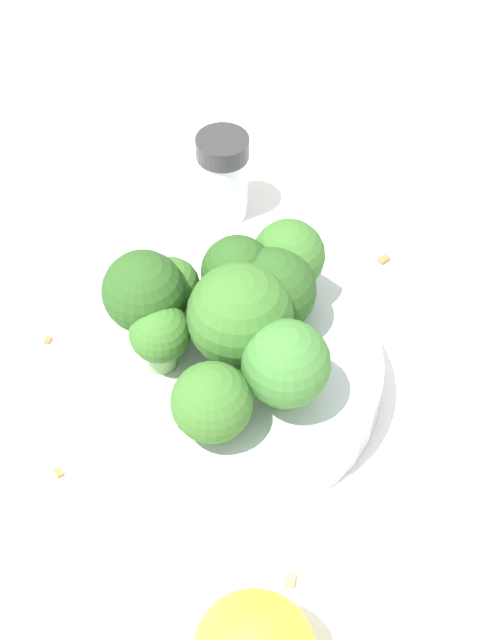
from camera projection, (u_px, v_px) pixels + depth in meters
The scene contains 16 objects.
ground_plane at pixel (240, 392), 0.55m from camera, with size 3.00×3.00×0.00m, color white.
bowl at pixel (240, 375), 0.53m from camera, with size 0.17×0.17×0.03m, color silver.
broccoli_floret_0 at pixel (234, 313), 0.49m from camera, with size 0.06×0.06×0.07m.
broccoli_floret_1 at pixel (144, 294), 0.50m from camera, with size 0.05×0.05×0.06m.
broccoli_floret_2 at pixel (288, 258), 0.53m from camera, with size 0.04×0.04×0.06m.
broccoli_floret_3 at pixel (278, 294), 0.51m from camera, with size 0.05×0.05×0.06m.
broccoli_floret_4 at pixel (160, 335), 0.50m from camera, with size 0.03×0.03×0.05m.
broccoli_floret_5 at pixel (286, 365), 0.47m from camera, with size 0.05×0.05×0.06m.
broccoli_floret_6 at pixel (212, 403), 0.47m from camera, with size 0.04×0.04×0.05m.
broccoli_floret_7 at pixel (175, 286), 0.52m from camera, with size 0.03×0.03×0.04m.
broccoli_floret_8 at pixel (237, 273), 0.51m from camera, with size 0.04×0.04×0.06m.
pepper_shaker at pixel (223, 176), 0.62m from camera, with size 0.04×0.04×0.07m.
almond_crumb_0 at pixel (58, 471), 0.51m from camera, with size 0.01×0.00×0.01m, color olive.
almond_crumb_1 at pixel (384, 258), 0.61m from camera, with size 0.01×0.01×0.01m, color olive.
almond_crumb_2 at pixel (290, 579), 0.46m from camera, with size 0.01×0.01×0.01m, color tan.
almond_crumb_3 at pixel (47, 339), 0.57m from camera, with size 0.01×0.00×0.01m, color olive.
Camera 1 is at (-0.25, -0.20, 0.45)m, focal length 50.00 mm.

